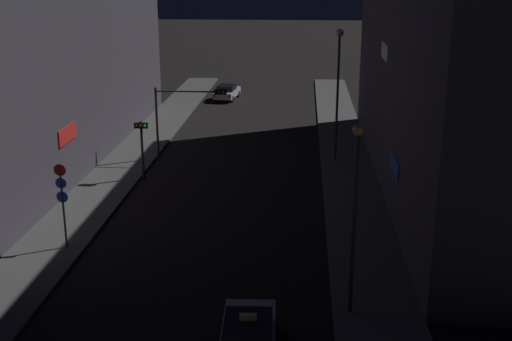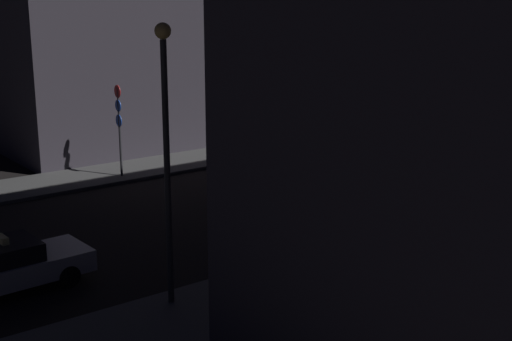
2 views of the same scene
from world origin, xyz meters
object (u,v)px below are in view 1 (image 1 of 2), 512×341
object	(u,v)px
street_lamp_near_block	(355,201)
traffic_light_overhead	(184,108)
traffic_light_left_kerb	(142,138)
far_car	(227,92)
sign_pole_left	(62,198)
taxi	(248,337)
street_lamp_far_block	(338,75)

from	to	relation	value
street_lamp_near_block	traffic_light_overhead	bearing A→B (deg)	116.12
traffic_light_overhead	traffic_light_left_kerb	bearing A→B (deg)	-113.79
traffic_light_left_kerb	street_lamp_near_block	xyz separation A→B (m)	(11.53, -15.44, 1.90)
far_car	traffic_light_overhead	size ratio (longest dim) A/B	0.93
traffic_light_overhead	sign_pole_left	size ratio (longest dim) A/B	1.24
taxi	traffic_light_left_kerb	size ratio (longest dim) A/B	1.24
sign_pole_left	street_lamp_near_block	xyz separation A→B (m)	(12.60, -4.93, 1.98)
traffic_light_left_kerb	street_lamp_far_block	world-z (taller)	street_lamp_far_block
sign_pole_left	street_lamp_near_block	distance (m)	13.68
traffic_light_left_kerb	street_lamp_near_block	world-z (taller)	street_lamp_near_block
sign_pole_left	street_lamp_near_block	size ratio (longest dim) A/B	0.56
far_car	traffic_light_left_kerb	distance (m)	25.92
far_car	traffic_light_overhead	bearing A→B (deg)	-90.75
taxi	traffic_light_overhead	xyz separation A→B (m)	(-6.09, 22.76, 2.90)
taxi	far_car	world-z (taller)	taxi
far_car	sign_pole_left	xyz separation A→B (m)	(-3.23, -36.26, 1.81)
far_car	street_lamp_near_block	xyz separation A→B (m)	(9.37, -41.19, 3.79)
far_car	traffic_light_overhead	distance (m)	21.70
traffic_light_overhead	street_lamp_far_block	distance (m)	10.21
taxi	street_lamp_near_block	size ratio (longest dim) A/B	0.63
far_car	street_lamp_near_block	size ratio (longest dim) A/B	0.64
taxi	traffic_light_left_kerb	xyz separation A→B (m)	(-7.97, 18.51, 1.89)
street_lamp_near_block	street_lamp_far_block	world-z (taller)	street_lamp_far_block
far_car	sign_pole_left	world-z (taller)	sign_pole_left
taxi	street_lamp_near_block	bearing A→B (deg)	40.82
traffic_light_overhead	traffic_light_left_kerb	world-z (taller)	traffic_light_overhead
traffic_light_overhead	far_car	bearing A→B (deg)	89.25
taxi	street_lamp_far_block	size ratio (longest dim) A/B	0.53
taxi	traffic_light_overhead	bearing A→B (deg)	104.99
far_car	street_lamp_far_block	xyz separation A→B (m)	(9.68, -20.87, 5.07)
street_lamp_near_block	street_lamp_far_block	size ratio (longest dim) A/B	0.84
sign_pole_left	traffic_light_overhead	bearing A→B (deg)	78.71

